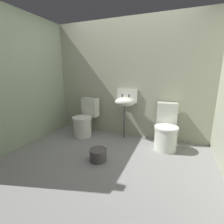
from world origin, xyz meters
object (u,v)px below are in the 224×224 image
Objects in this scene: toilet_right at (166,130)px; bucket at (98,155)px; sink at (125,102)px; toilet_left at (85,121)px.

bucket is at bearing 38.78° from toilet_right.
sink is at bearing -17.27° from toilet_right.
bucket is (-0.09, -1.05, -0.66)m from sink.
toilet_left is 1.15m from bucket.
toilet_right is 0.79× the size of sink.
sink reaches higher than toilet_left.
toilet_left is 2.86× the size of bucket.
toilet_left is at bearing -167.25° from sink.
bucket is at bearing -95.10° from sink.
sink reaches higher than bucket.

